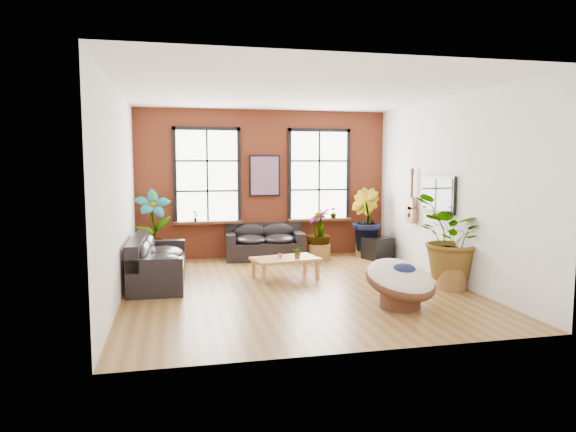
# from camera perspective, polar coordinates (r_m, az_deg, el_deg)

# --- Properties ---
(room) EXTENTS (6.04, 6.54, 3.54)m
(room) POSITION_cam_1_polar(r_m,az_deg,el_deg) (9.27, 0.60, 2.76)
(room) COLOR brown
(room) RESTS_ON ground
(sofa_back) EXTENTS (1.87, 1.01, 0.83)m
(sofa_back) POSITION_cam_1_polar(r_m,az_deg,el_deg) (12.12, -2.63, -2.99)
(sofa_back) COLOR black
(sofa_back) RESTS_ON ground
(sofa_left) EXTENTS (1.02, 2.28, 0.89)m
(sofa_left) POSITION_cam_1_polar(r_m,az_deg,el_deg) (9.92, -14.53, -5.04)
(sofa_left) COLOR black
(sofa_left) RESTS_ON ground
(coffee_table) EXTENTS (1.38, 0.95, 0.49)m
(coffee_table) POSITION_cam_1_polar(r_m,az_deg,el_deg) (10.09, -0.32, -4.91)
(coffee_table) COLOR #AF783F
(coffee_table) RESTS_ON ground
(papasan_chair) EXTENTS (1.39, 1.39, 0.83)m
(papasan_chair) POSITION_cam_1_polar(r_m,az_deg,el_deg) (8.25, 12.40, -7.06)
(papasan_chair) COLOR #522D1D
(papasan_chair) RESTS_ON ground
(poster) EXTENTS (0.74, 0.06, 0.98)m
(poster) POSITION_cam_1_polar(r_m,az_deg,el_deg) (12.24, -2.61, 4.50)
(poster) COLOR black
(poster) RESTS_ON room
(tv_wall_unit) EXTENTS (0.13, 1.86, 1.20)m
(tv_wall_unit) POSITION_cam_1_polar(r_m,az_deg,el_deg) (10.74, 15.48, 1.90)
(tv_wall_unit) COLOR black
(tv_wall_unit) RESTS_ON room
(media_box) EXTENTS (0.76, 0.71, 0.51)m
(media_box) POSITION_cam_1_polar(r_m,az_deg,el_deg) (12.27, 9.96, -3.53)
(media_box) COLOR black
(media_box) RESTS_ON ground
(pot_back_left) EXTENTS (0.60, 0.60, 0.35)m
(pot_back_left) POSITION_cam_1_polar(r_m,az_deg,el_deg) (11.70, -14.51, -4.51)
(pot_back_left) COLOR brown
(pot_back_left) RESTS_ON ground
(pot_back_right) EXTENTS (0.52, 0.52, 0.33)m
(pot_back_right) POSITION_cam_1_polar(r_m,az_deg,el_deg) (12.60, 8.59, -3.67)
(pot_back_right) COLOR brown
(pot_back_right) RESTS_ON ground
(pot_right_wall) EXTENTS (0.56, 0.56, 0.39)m
(pot_right_wall) POSITION_cam_1_polar(r_m,az_deg,el_deg) (9.71, 17.64, -6.61)
(pot_right_wall) COLOR brown
(pot_right_wall) RESTS_ON ground
(pot_mid) EXTENTS (0.67, 0.67, 0.38)m
(pot_mid) POSITION_cam_1_polar(r_m,az_deg,el_deg) (12.01, 3.47, -3.97)
(pot_mid) COLOR brown
(pot_mid) RESTS_ON ground
(floor_plant_back_left) EXTENTS (0.89, 0.69, 1.53)m
(floor_plant_back_left) POSITION_cam_1_polar(r_m,az_deg,el_deg) (11.63, -14.73, -0.88)
(floor_plant_back_left) COLOR #2B5215
(floor_plant_back_left) RESTS_ON ground
(floor_plant_back_right) EXTENTS (0.83, 0.95, 1.50)m
(floor_plant_back_right) POSITION_cam_1_polar(r_m,az_deg,el_deg) (12.46, 8.52, -0.37)
(floor_plant_back_right) COLOR #2B5215
(floor_plant_back_right) RESTS_ON ground
(floor_plant_right_wall) EXTENTS (1.82, 1.81, 1.53)m
(floor_plant_right_wall) POSITION_cam_1_polar(r_m,az_deg,el_deg) (9.61, 17.74, -2.33)
(floor_plant_right_wall) COLOR #2B5215
(floor_plant_right_wall) RESTS_ON ground
(floor_plant_mid) EXTENTS (0.68, 0.68, 1.06)m
(floor_plant_mid) POSITION_cam_1_polar(r_m,az_deg,el_deg) (11.93, 3.43, -1.72)
(floor_plant_mid) COLOR #2B5215
(floor_plant_mid) RESTS_ON ground
(table_plant) EXTENTS (0.25, 0.23, 0.23)m
(table_plant) POSITION_cam_1_polar(r_m,az_deg,el_deg) (10.02, 1.10, -4.04)
(table_plant) COLOR #2B5215
(table_plant) RESTS_ON coffee_table
(sill_plant_left) EXTENTS (0.17, 0.17, 0.27)m
(sill_plant_left) POSITION_cam_1_polar(r_m,az_deg,el_deg) (12.07, -10.29, 0.03)
(sill_plant_left) COLOR #2B5215
(sill_plant_left) RESTS_ON room
(sill_plant_right) EXTENTS (0.19, 0.19, 0.27)m
(sill_plant_right) POSITION_cam_1_polar(r_m,az_deg,el_deg) (12.65, 5.06, 0.37)
(sill_plant_right) COLOR #2B5215
(sill_plant_right) RESTS_ON room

